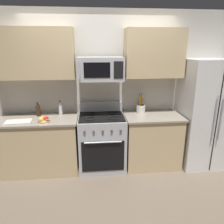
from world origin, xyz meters
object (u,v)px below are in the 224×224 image
(range_oven, at_px, (102,141))
(refrigerator, at_px, (205,114))
(bottle_vinegar, at_px, (60,109))
(bottle_soy, at_px, (38,110))
(cutting_board, at_px, (18,122))
(utensil_crock, at_px, (141,108))
(microwave, at_px, (101,69))
(fruit_basket, at_px, (44,120))

(range_oven, height_order, refrigerator, refrigerator)
(bottle_vinegar, xyz_separation_m, bottle_soy, (-0.36, -0.02, -0.01))
(cutting_board, distance_m, bottle_vinegar, 0.68)
(utensil_crock, bearing_deg, microwave, -167.51)
(fruit_basket, bearing_deg, bottle_soy, 115.35)
(range_oven, relative_size, bottle_vinegar, 4.46)
(range_oven, distance_m, microwave, 1.21)
(microwave, height_order, cutting_board, microwave)
(range_oven, xyz_separation_m, utensil_crock, (0.69, 0.18, 0.52))
(refrigerator, xyz_separation_m, cutting_board, (-3.04, -0.11, 0.00))
(utensil_crock, height_order, cutting_board, utensil_crock)
(refrigerator, bearing_deg, bottle_vinegar, 175.46)
(utensil_crock, relative_size, bottle_vinegar, 1.41)
(bottle_soy, bearing_deg, cutting_board, -128.80)
(range_oven, bearing_deg, bottle_soy, 171.18)
(refrigerator, height_order, utensil_crock, refrigerator)
(microwave, bearing_deg, utensil_crock, 12.49)
(bottle_soy, bearing_deg, bottle_vinegar, 2.47)
(range_oven, distance_m, refrigerator, 1.82)
(cutting_board, bearing_deg, refrigerator, 2.15)
(microwave, relative_size, bottle_vinegar, 2.86)
(bottle_soy, bearing_deg, utensil_crock, 0.67)
(fruit_basket, relative_size, cutting_board, 0.48)
(utensil_crock, bearing_deg, range_oven, -165.32)
(refrigerator, distance_m, bottle_soy, 2.82)
(range_oven, xyz_separation_m, refrigerator, (1.77, -0.02, 0.44))
(utensil_crock, xyz_separation_m, cutting_board, (-1.97, -0.31, -0.07))
(utensil_crock, height_order, bottle_vinegar, utensil_crock)
(range_oven, xyz_separation_m, bottle_soy, (-1.04, 0.16, 0.54))
(microwave, bearing_deg, range_oven, -89.92)
(range_oven, distance_m, bottle_soy, 1.18)
(microwave, bearing_deg, bottle_vinegar, 167.61)
(fruit_basket, bearing_deg, range_oven, 11.10)
(range_oven, distance_m, cutting_board, 1.36)
(microwave, xyz_separation_m, fruit_basket, (-0.88, -0.20, -0.73))
(microwave, height_order, utensil_crock, microwave)
(utensil_crock, bearing_deg, fruit_basket, -167.31)
(utensil_crock, bearing_deg, bottle_vinegar, -179.81)
(microwave, bearing_deg, cutting_board, -172.88)
(refrigerator, bearing_deg, bottle_soy, 176.36)
(cutting_board, bearing_deg, bottle_vinegar, 27.31)
(utensil_crock, height_order, bottle_soy, utensil_crock)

